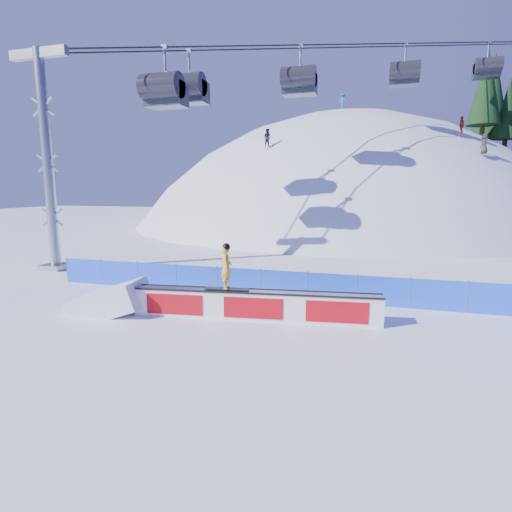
# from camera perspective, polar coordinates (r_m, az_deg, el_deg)

# --- Properties ---
(ground) EXTENTS (160.00, 160.00, 0.00)m
(ground) POSITION_cam_1_polar(r_m,az_deg,el_deg) (12.89, -0.44, -11.31)
(ground) COLOR white
(ground) RESTS_ON ground
(snow_hill) EXTENTS (64.00, 64.00, 64.00)m
(snow_hill) POSITION_cam_1_polar(r_m,az_deg,el_deg) (58.21, 11.90, -13.48)
(snow_hill) COLOR white
(snow_hill) RESTS_ON ground
(safety_fence) EXTENTS (22.05, 0.05, 1.30)m
(safety_fence) POSITION_cam_1_polar(r_m,az_deg,el_deg) (16.88, 3.96, -4.13)
(safety_fence) COLOR blue
(safety_fence) RESTS_ON ground
(chairlift) EXTENTS (40.80, 41.70, 22.00)m
(chairlift) POSITION_cam_1_polar(r_m,az_deg,el_deg) (40.93, 19.39, 26.55)
(chairlift) COLOR gray
(chairlift) RESTS_ON ground
(rail_box) EXTENTS (8.83, 1.70, 1.06)m
(rail_box) POSITION_cam_1_polar(r_m,az_deg,el_deg) (14.25, -0.24, -7.03)
(rail_box) COLOR white
(rail_box) RESTS_ON ground
(snow_ramp) EXTENTS (2.98, 2.07, 1.74)m
(snow_ramp) POSITION_cam_1_polar(r_m,az_deg,el_deg) (16.21, -20.01, -7.49)
(snow_ramp) COLOR white
(snow_ramp) RESTS_ON ground
(snowboarder) EXTENTS (1.62, 0.63, 1.66)m
(snowboarder) POSITION_cam_1_polar(r_m,az_deg,el_deg) (14.12, -4.24, -1.55)
(snowboarder) COLOR black
(snowboarder) RESTS_ON rail_box
(distant_skiers) EXTENTS (19.17, 12.23, 7.61)m
(distant_skiers) POSITION_cam_1_polar(r_m,az_deg,el_deg) (42.02, 16.38, 17.83)
(distant_skiers) COLOR black
(distant_skiers) RESTS_ON ground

